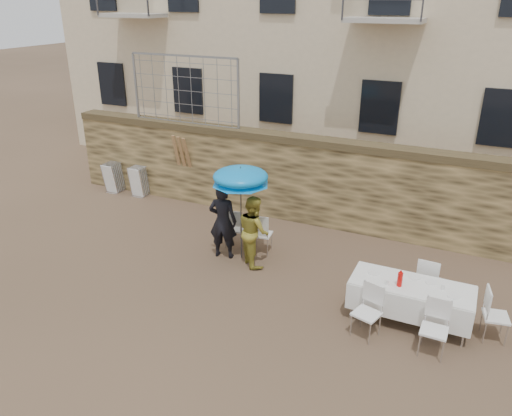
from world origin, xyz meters
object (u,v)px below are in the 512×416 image
at_px(table_chair_front_left, 367,312).
at_px(chair_stack_right, 142,179).
at_px(couple_chair_right, 262,233).
at_px(table_chair_side, 496,315).
at_px(table_chair_back, 428,280).
at_px(couple_chair_left, 235,227).
at_px(woman_dress, 254,231).
at_px(chair_stack_left, 118,175).
at_px(umbrella, 241,179).
at_px(soda_bottle, 400,279).
at_px(man_suit, 223,221).
at_px(table_chair_front_right, 434,329).
at_px(banquet_table, 412,286).

xyz_separation_m(table_chair_front_left, chair_stack_right, (-7.57, 3.86, -0.02)).
distance_m(couple_chair_right, chair_stack_right, 5.02).
bearing_deg(chair_stack_right, table_chair_side, -17.48).
bearing_deg(table_chair_back, table_chair_front_left, 65.82).
xyz_separation_m(couple_chair_left, table_chair_side, (5.58, -1.21, 0.00)).
xyz_separation_m(woman_dress, chair_stack_left, (-5.63, 2.36, -0.33)).
relative_size(umbrella, table_chair_side, 2.07).
xyz_separation_m(soda_bottle, chair_stack_left, (-8.87, 3.26, -0.45)).
distance_m(woman_dress, soda_bottle, 3.36).
relative_size(man_suit, couple_chair_left, 1.80).
distance_m(man_suit, table_chair_front_right, 4.94).
xyz_separation_m(soda_bottle, table_chair_back, (0.40, 0.95, -0.43)).
distance_m(couple_chair_left, table_chair_back, 4.41).
xyz_separation_m(table_chair_front_left, chair_stack_left, (-8.47, 3.86, -0.02)).
height_order(man_suit, table_chair_side, man_suit).
distance_m(table_chair_side, chair_stack_right, 10.03).
bearing_deg(banquet_table, chair_stack_left, 161.05).
distance_m(couple_chair_left, chair_stack_left, 5.21).
relative_size(couple_chair_left, banquet_table, 0.46).
relative_size(couple_chair_left, table_chair_back, 1.00).
bearing_deg(man_suit, chair_stack_right, -41.62).
bearing_deg(man_suit, chair_stack_left, -36.78).
height_order(table_chair_front_right, table_chair_side, same).
bearing_deg(chair_stack_right, couple_chair_right, -21.10).
distance_m(woman_dress, chair_stack_right, 5.30).
xyz_separation_m(umbrella, chair_stack_right, (-4.38, 2.26, -1.41)).
bearing_deg(woman_dress, couple_chair_left, 7.06).
bearing_deg(banquet_table, woman_dress, 167.59).
xyz_separation_m(couple_chair_right, soda_bottle, (3.28, -1.46, 0.43)).
xyz_separation_m(man_suit, couple_chair_right, (0.70, 0.55, -0.38)).
relative_size(man_suit, table_chair_front_right, 1.80).
relative_size(couple_chair_left, table_chair_side, 1.00).
bearing_deg(couple_chair_left, chair_stack_right, -38.23).
distance_m(table_chair_front_right, table_chair_back, 1.58).
bearing_deg(couple_chair_right, man_suit, 30.56).
distance_m(banquet_table, table_chair_side, 1.43).
bearing_deg(table_chair_front_left, soda_bottle, 72.93).
distance_m(man_suit, woman_dress, 0.75).
relative_size(table_chair_front_right, table_chair_back, 1.00).
xyz_separation_m(umbrella, couple_chair_left, (-0.40, 0.45, -1.39)).
bearing_deg(table_chair_front_right, table_chair_side, 44.51).
xyz_separation_m(chair_stack_left, chair_stack_right, (0.90, 0.00, 0.00)).
bearing_deg(table_chair_front_right, man_suit, 163.33).
bearing_deg(table_chair_front_left, umbrella, 169.86).
xyz_separation_m(couple_chair_left, soda_bottle, (3.98, -1.46, 0.43)).
distance_m(table_chair_front_left, table_chair_side, 2.17).
distance_m(banquet_table, table_chair_front_right, 0.94).
height_order(couple_chair_left, table_chair_front_left, same).
distance_m(table_chair_back, chair_stack_right, 8.68).
relative_size(couple_chair_left, soda_bottle, 3.69).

